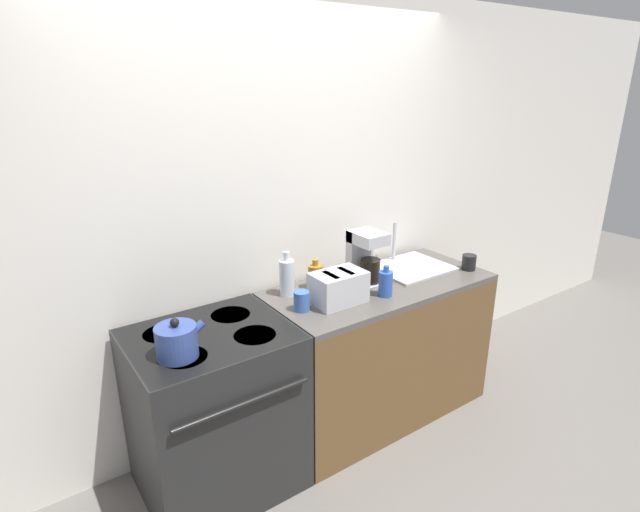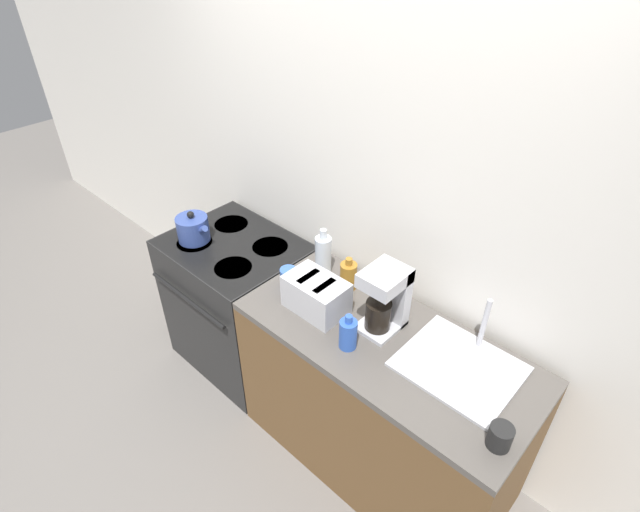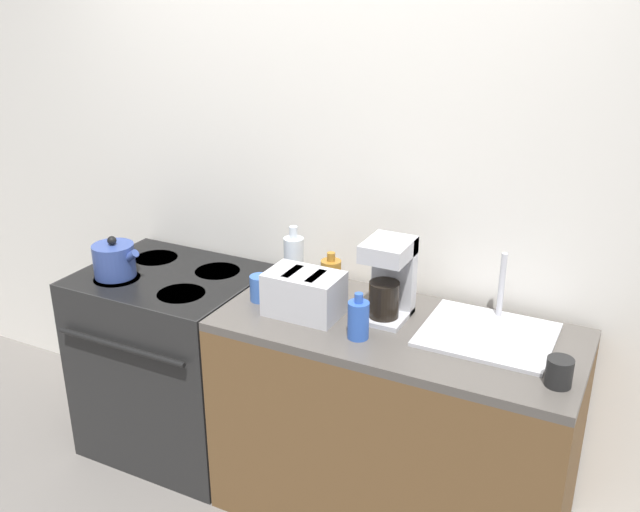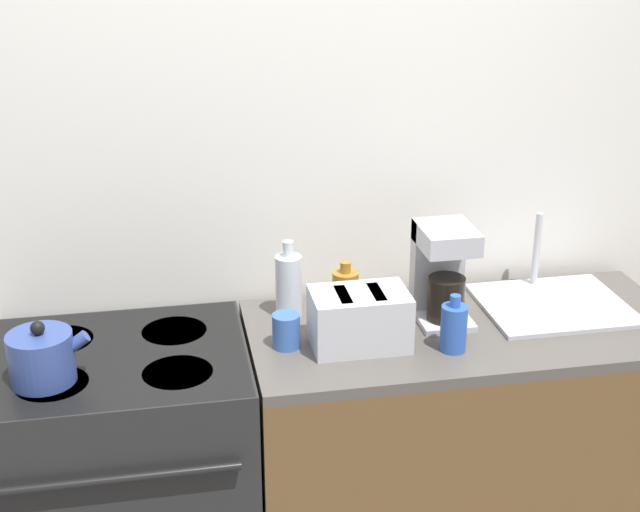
{
  "view_description": "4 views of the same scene",
  "coord_description": "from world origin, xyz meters",
  "px_view_note": "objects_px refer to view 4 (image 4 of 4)",
  "views": [
    {
      "loc": [
        -1.42,
        -1.78,
        2.1
      ],
      "look_at": [
        0.08,
        0.36,
        1.17
      ],
      "focal_mm": 28.0,
      "sensor_mm": 36.0,
      "label": 1
    },
    {
      "loc": [
        1.4,
        -1.07,
        2.58
      ],
      "look_at": [
        0.07,
        0.35,
        1.16
      ],
      "focal_mm": 28.0,
      "sensor_mm": 36.0,
      "label": 2
    },
    {
      "loc": [
        1.36,
        -2.02,
        2.22
      ],
      "look_at": [
        0.14,
        0.38,
        1.12
      ],
      "focal_mm": 40.0,
      "sensor_mm": 36.0,
      "label": 3
    },
    {
      "loc": [
        -0.45,
        -2.15,
        2.22
      ],
      "look_at": [
        0.03,
        0.4,
        1.16
      ],
      "focal_mm": 50.0,
      "sensor_mm": 36.0,
      "label": 4
    }
  ],
  "objects_px": {
    "bottle_blue": "(454,327)",
    "bottle_clear": "(289,285)",
    "stove": "(128,477)",
    "coffee_maker": "(442,270)",
    "bottle_amber": "(345,292)",
    "cup_blue": "(286,331)",
    "toaster": "(359,319)",
    "kettle": "(42,357)"
  },
  "relations": [
    {
      "from": "kettle",
      "to": "bottle_clear",
      "type": "xyz_separation_m",
      "value": [
        0.76,
        0.3,
        0.03
      ]
    },
    {
      "from": "toaster",
      "to": "stove",
      "type": "bearing_deg",
      "value": 174.78
    },
    {
      "from": "kettle",
      "to": "toaster",
      "type": "distance_m",
      "value": 0.95
    },
    {
      "from": "stove",
      "to": "bottle_clear",
      "type": "bearing_deg",
      "value": 17.7
    },
    {
      "from": "stove",
      "to": "kettle",
      "type": "bearing_deg",
      "value": -149.24
    },
    {
      "from": "coffee_maker",
      "to": "cup_blue",
      "type": "bearing_deg",
      "value": -168.39
    },
    {
      "from": "coffee_maker",
      "to": "bottle_amber",
      "type": "xyz_separation_m",
      "value": [
        -0.3,
        0.1,
        -0.09
      ]
    },
    {
      "from": "coffee_maker",
      "to": "bottle_amber",
      "type": "height_order",
      "value": "coffee_maker"
    },
    {
      "from": "toaster",
      "to": "bottle_clear",
      "type": "height_order",
      "value": "bottle_clear"
    },
    {
      "from": "coffee_maker",
      "to": "stove",
      "type": "bearing_deg",
      "value": -176.15
    },
    {
      "from": "bottle_amber",
      "to": "kettle",
      "type": "bearing_deg",
      "value": -163.31
    },
    {
      "from": "bottle_clear",
      "to": "cup_blue",
      "type": "distance_m",
      "value": 0.23
    },
    {
      "from": "toaster",
      "to": "cup_blue",
      "type": "distance_m",
      "value": 0.23
    },
    {
      "from": "bottle_blue",
      "to": "bottle_clear",
      "type": "bearing_deg",
      "value": 144.02
    },
    {
      "from": "cup_blue",
      "to": "coffee_maker",
      "type": "bearing_deg",
      "value": 11.61
    },
    {
      "from": "bottle_blue",
      "to": "coffee_maker",
      "type": "bearing_deg",
      "value": 81.93
    },
    {
      "from": "coffee_maker",
      "to": "bottle_clear",
      "type": "relative_size",
      "value": 1.24
    },
    {
      "from": "stove",
      "to": "bottle_clear",
      "type": "distance_m",
      "value": 0.81
    },
    {
      "from": "bottle_amber",
      "to": "toaster",
      "type": "bearing_deg",
      "value": -91.36
    },
    {
      "from": "coffee_maker",
      "to": "bottle_blue",
      "type": "distance_m",
      "value": 0.25
    },
    {
      "from": "stove",
      "to": "bottle_blue",
      "type": "height_order",
      "value": "bottle_blue"
    },
    {
      "from": "coffee_maker",
      "to": "cup_blue",
      "type": "distance_m",
      "value": 0.56
    },
    {
      "from": "stove",
      "to": "bottle_amber",
      "type": "bearing_deg",
      "value": 12.48
    },
    {
      "from": "toaster",
      "to": "coffee_maker",
      "type": "distance_m",
      "value": 0.35
    },
    {
      "from": "bottle_blue",
      "to": "bottle_clear",
      "type": "relative_size",
      "value": 0.7
    },
    {
      "from": "toaster",
      "to": "bottle_blue",
      "type": "distance_m",
      "value": 0.29
    },
    {
      "from": "kettle",
      "to": "coffee_maker",
      "type": "xyz_separation_m",
      "value": [
        1.25,
        0.19,
        0.09
      ]
    },
    {
      "from": "stove",
      "to": "cup_blue",
      "type": "xyz_separation_m",
      "value": [
        0.52,
        -0.04,
        0.5
      ]
    },
    {
      "from": "bottle_blue",
      "to": "cup_blue",
      "type": "distance_m",
      "value": 0.52
    },
    {
      "from": "stove",
      "to": "toaster",
      "type": "bearing_deg",
      "value": -5.22
    },
    {
      "from": "coffee_maker",
      "to": "bottle_blue",
      "type": "relative_size",
      "value": 1.78
    },
    {
      "from": "coffee_maker",
      "to": "bottle_amber",
      "type": "distance_m",
      "value": 0.33
    },
    {
      "from": "kettle",
      "to": "cup_blue",
      "type": "height_order",
      "value": "kettle"
    },
    {
      "from": "stove",
      "to": "kettle",
      "type": "height_order",
      "value": "kettle"
    },
    {
      "from": "cup_blue",
      "to": "kettle",
      "type": "bearing_deg",
      "value": -173.67
    },
    {
      "from": "bottle_amber",
      "to": "cup_blue",
      "type": "distance_m",
      "value": 0.31
    },
    {
      "from": "cup_blue",
      "to": "toaster",
      "type": "bearing_deg",
      "value": -7.4
    },
    {
      "from": "coffee_maker",
      "to": "cup_blue",
      "type": "relative_size",
      "value": 3.0
    },
    {
      "from": "kettle",
      "to": "cup_blue",
      "type": "bearing_deg",
      "value": 6.33
    },
    {
      "from": "coffee_maker",
      "to": "bottle_clear",
      "type": "xyz_separation_m",
      "value": [
        -0.49,
        0.11,
        -0.06
      ]
    },
    {
      "from": "bottle_blue",
      "to": "toaster",
      "type": "bearing_deg",
      "value": 162.72
    },
    {
      "from": "stove",
      "to": "bottle_amber",
      "type": "distance_m",
      "value": 0.93
    }
  ]
}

